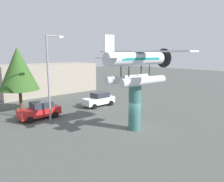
{
  "coord_description": "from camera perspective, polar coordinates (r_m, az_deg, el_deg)",
  "views": [
    {
      "loc": [
        -13.8,
        -12.31,
        6.82
      ],
      "look_at": [
        0.0,
        3.0,
        3.11
      ],
      "focal_mm": 34.41,
      "sensor_mm": 36.0,
      "label": 1
    }
  ],
  "objects": [
    {
      "name": "display_pedestal",
      "position": [
        19.09,
        6.06,
        -4.25
      ],
      "size": [
        1.1,
        1.1,
        4.15
      ],
      "primitive_type": "cylinder",
      "color": "#386B66",
      "rests_on": "ground"
    },
    {
      "name": "ground_plane",
      "position": [
        19.71,
        5.94,
        -10.1
      ],
      "size": [
        140.0,
        140.0,
        0.0
      ],
      "primitive_type": "plane",
      "color": "#4C514C"
    },
    {
      "name": "car_mid_red",
      "position": [
        23.68,
        -18.62,
        -4.87
      ],
      "size": [
        4.2,
        2.02,
        1.76
      ],
      "rotation": [
        0.0,
        0.0,
        3.14
      ],
      "color": "red",
      "rests_on": "ground"
    },
    {
      "name": "car_far_white",
      "position": [
        27.72,
        -3.48,
        -2.19
      ],
      "size": [
        4.2,
        2.02,
        1.76
      ],
      "rotation": [
        0.0,
        0.0,
        3.14
      ],
      "color": "white",
      "rests_on": "ground"
    },
    {
      "name": "streetlight_primary",
      "position": [
        21.82,
        -16.19,
        4.72
      ],
      "size": [
        1.84,
        0.28,
        8.49
      ],
      "color": "gray",
      "rests_on": "ground"
    },
    {
      "name": "floatplane_monument",
      "position": [
        18.61,
        6.57,
        7.05
      ],
      "size": [
        6.98,
        10.45,
        4.0
      ],
      "rotation": [
        0.0,
        0.0,
        -0.08
      ],
      "color": "silver",
      "rests_on": "display_pedestal"
    },
    {
      "name": "tree_east",
      "position": [
        27.13,
        -23.64,
        5.44
      ],
      "size": [
        4.47,
        4.47,
        7.46
      ],
      "color": "brown",
      "rests_on": "ground"
    },
    {
      "name": "storefront_building",
      "position": [
        38.16,
        -16.76,
        3.2
      ],
      "size": [
        15.92,
        6.39,
        4.91
      ],
      "primitive_type": "cube",
      "color": "#9E9384",
      "rests_on": "ground"
    }
  ]
}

